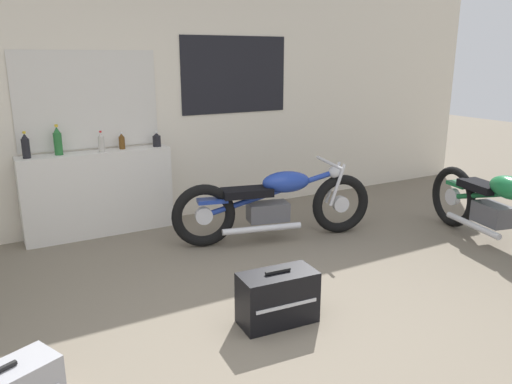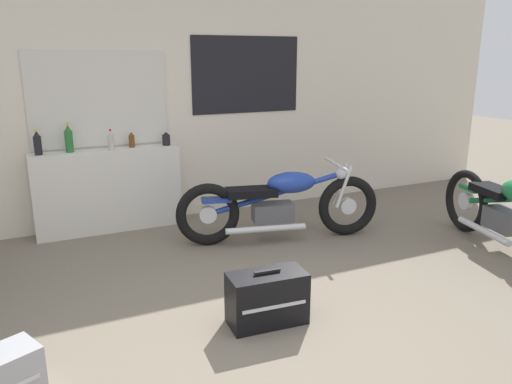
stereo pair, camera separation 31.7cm
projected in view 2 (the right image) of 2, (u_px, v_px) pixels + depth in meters
ground_plane at (269, 352)px, 3.25m from camera, size 24.00×24.00×0.00m
wall_back at (147, 99)px, 5.54m from camera, size 10.00×0.07×2.80m
sill_counter at (109, 190)px, 5.43m from camera, size 1.54×0.28×0.90m
bottle_leftmost at (38, 143)px, 5.00m from camera, size 0.08×0.08×0.26m
bottle_left_center at (69, 139)px, 5.14m from camera, size 0.08×0.08×0.31m
bottle_center at (111, 141)px, 5.27m from camera, size 0.06×0.06×0.22m
bottle_right_center at (132, 140)px, 5.44m from camera, size 0.06×0.06×0.18m
bottle_rightmost at (166, 139)px, 5.56m from camera, size 0.09×0.09×0.16m
motorcycle_blue at (280, 203)px, 5.14m from camera, size 2.10×0.75×0.80m
motorcycle_green at (510, 213)px, 4.77m from camera, size 0.69×2.00×0.86m
hard_case_black at (267, 298)px, 3.56m from camera, size 0.57×0.32×0.41m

